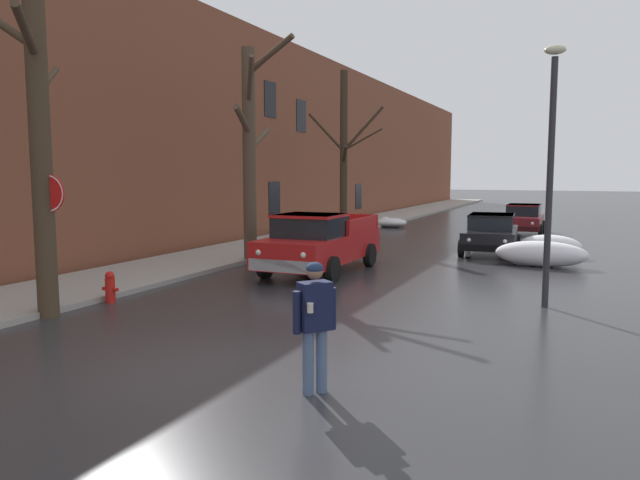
{
  "coord_description": "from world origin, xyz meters",
  "views": [
    {
      "loc": [
        5.24,
        -7.28,
        2.91
      ],
      "look_at": [
        -0.67,
        6.16,
        1.28
      ],
      "focal_mm": 33.89,
      "sensor_mm": 36.0,
      "label": 1
    }
  ],
  "objects_px": {
    "stop_sign_at_corner": "(49,207)",
    "street_lamp_post": "(551,162)",
    "bare_tree_mid_block": "(344,151)",
    "pedestrian_with_coffee": "(315,317)",
    "sedan_black_parked_kerbside_close": "(491,233)",
    "sedan_maroon_parked_kerbside_mid": "(523,218)",
    "bare_tree_at_the_corner": "(38,135)",
    "pickup_truck_red_approaching_near_lane": "(319,243)",
    "fire_hydrant": "(110,287)",
    "bare_tree_second_along_sidewalk": "(251,147)"
  },
  "relations": [
    {
      "from": "bare_tree_mid_block",
      "to": "pedestrian_with_coffee",
      "type": "bearing_deg",
      "value": -69.69
    },
    {
      "from": "sedan_maroon_parked_kerbside_mid",
      "to": "stop_sign_at_corner",
      "type": "xyz_separation_m",
      "value": [
        -7.08,
        -21.44,
        1.49
      ]
    },
    {
      "from": "sedan_black_parked_kerbside_close",
      "to": "fire_hydrant",
      "type": "xyz_separation_m",
      "value": [
        -6.65,
        -12.14,
        -0.4
      ]
    },
    {
      "from": "sedan_maroon_parked_kerbside_mid",
      "to": "bare_tree_at_the_corner",
      "type": "bearing_deg",
      "value": -108.69
    },
    {
      "from": "sedan_maroon_parked_kerbside_mid",
      "to": "pedestrian_with_coffee",
      "type": "xyz_separation_m",
      "value": [
        -0.51,
        -23.16,
        0.28
      ]
    },
    {
      "from": "pickup_truck_red_approaching_near_lane",
      "to": "fire_hydrant",
      "type": "distance_m",
      "value": 6.29
    },
    {
      "from": "bare_tree_at_the_corner",
      "to": "sedan_black_parked_kerbside_close",
      "type": "distance_m",
      "value": 15.61
    },
    {
      "from": "sedan_black_parked_kerbside_close",
      "to": "stop_sign_at_corner",
      "type": "relative_size",
      "value": 1.48
    },
    {
      "from": "bare_tree_at_the_corner",
      "to": "bare_tree_mid_block",
      "type": "height_order",
      "value": "bare_tree_mid_block"
    },
    {
      "from": "bare_tree_mid_block",
      "to": "sedan_maroon_parked_kerbside_mid",
      "type": "height_order",
      "value": "bare_tree_mid_block"
    },
    {
      "from": "bare_tree_at_the_corner",
      "to": "stop_sign_at_corner",
      "type": "bearing_deg",
      "value": 5.67
    },
    {
      "from": "bare_tree_at_the_corner",
      "to": "stop_sign_at_corner",
      "type": "distance_m",
      "value": 1.41
    },
    {
      "from": "bare_tree_mid_block",
      "to": "pickup_truck_red_approaching_near_lane",
      "type": "distance_m",
      "value": 9.94
    },
    {
      "from": "bare_tree_second_along_sidewalk",
      "to": "sedan_maroon_parked_kerbside_mid",
      "type": "distance_m",
      "value": 15.43
    },
    {
      "from": "pedestrian_with_coffee",
      "to": "street_lamp_post",
      "type": "relative_size",
      "value": 0.32
    },
    {
      "from": "bare_tree_second_along_sidewalk",
      "to": "bare_tree_mid_block",
      "type": "height_order",
      "value": "bare_tree_mid_block"
    },
    {
      "from": "pickup_truck_red_approaching_near_lane",
      "to": "stop_sign_at_corner",
      "type": "xyz_separation_m",
      "value": [
        -2.66,
        -7.25,
        1.36
      ]
    },
    {
      "from": "pickup_truck_red_approaching_near_lane",
      "to": "sedan_black_parked_kerbside_close",
      "type": "xyz_separation_m",
      "value": [
        4.0,
        6.46,
        -0.13
      ]
    },
    {
      "from": "bare_tree_mid_block",
      "to": "pickup_truck_red_approaching_near_lane",
      "type": "relative_size",
      "value": 1.38
    },
    {
      "from": "pickup_truck_red_approaching_near_lane",
      "to": "fire_hydrant",
      "type": "bearing_deg",
      "value": -114.98
    },
    {
      "from": "bare_tree_mid_block",
      "to": "sedan_black_parked_kerbside_close",
      "type": "xyz_separation_m",
      "value": [
        6.77,
        -2.61,
        -3.11
      ]
    },
    {
      "from": "pickup_truck_red_approaching_near_lane",
      "to": "sedan_maroon_parked_kerbside_mid",
      "type": "height_order",
      "value": "pickup_truck_red_approaching_near_lane"
    },
    {
      "from": "bare_tree_at_the_corner",
      "to": "pickup_truck_red_approaching_near_lane",
      "type": "distance_m",
      "value": 8.28
    },
    {
      "from": "bare_tree_mid_block",
      "to": "pedestrian_with_coffee",
      "type": "distance_m",
      "value": 19.46
    },
    {
      "from": "bare_tree_at_the_corner",
      "to": "street_lamp_post",
      "type": "relative_size",
      "value": 1.23
    },
    {
      "from": "bare_tree_second_along_sidewalk",
      "to": "sedan_black_parked_kerbside_close",
      "type": "relative_size",
      "value": 1.7
    },
    {
      "from": "bare_tree_at_the_corner",
      "to": "stop_sign_at_corner",
      "type": "xyz_separation_m",
      "value": [
        0.17,
        0.02,
        -1.4
      ]
    },
    {
      "from": "bare_tree_mid_block",
      "to": "stop_sign_at_corner",
      "type": "relative_size",
      "value": 2.55
    },
    {
      "from": "bare_tree_second_along_sidewalk",
      "to": "pedestrian_with_coffee",
      "type": "distance_m",
      "value": 12.18
    },
    {
      "from": "street_lamp_post",
      "to": "pickup_truck_red_approaching_near_lane",
      "type": "bearing_deg",
      "value": 160.76
    },
    {
      "from": "pedestrian_with_coffee",
      "to": "pickup_truck_red_approaching_near_lane",
      "type": "bearing_deg",
      "value": 113.52
    },
    {
      "from": "sedan_black_parked_kerbside_close",
      "to": "sedan_maroon_parked_kerbside_mid",
      "type": "distance_m",
      "value": 7.73
    },
    {
      "from": "bare_tree_at_the_corner",
      "to": "fire_hydrant",
      "type": "xyz_separation_m",
      "value": [
        0.19,
        1.59,
        -3.29
      ]
    },
    {
      "from": "stop_sign_at_corner",
      "to": "bare_tree_mid_block",
      "type": "bearing_deg",
      "value": 90.39
    },
    {
      "from": "bare_tree_mid_block",
      "to": "pickup_truck_red_approaching_near_lane",
      "type": "height_order",
      "value": "bare_tree_mid_block"
    },
    {
      "from": "bare_tree_mid_block",
      "to": "stop_sign_at_corner",
      "type": "bearing_deg",
      "value": -89.61
    },
    {
      "from": "pickup_truck_red_approaching_near_lane",
      "to": "sedan_black_parked_kerbside_close",
      "type": "height_order",
      "value": "pickup_truck_red_approaching_near_lane"
    },
    {
      "from": "bare_tree_at_the_corner",
      "to": "bare_tree_second_along_sidewalk",
      "type": "relative_size",
      "value": 0.94
    },
    {
      "from": "sedan_black_parked_kerbside_close",
      "to": "street_lamp_post",
      "type": "xyz_separation_m",
      "value": [
        2.38,
        -8.69,
        2.38
      ]
    },
    {
      "from": "sedan_black_parked_kerbside_close",
      "to": "pedestrian_with_coffee",
      "type": "height_order",
      "value": "pedestrian_with_coffee"
    },
    {
      "from": "sedan_black_parked_kerbside_close",
      "to": "fire_hydrant",
      "type": "relative_size",
      "value": 6.05
    },
    {
      "from": "bare_tree_mid_block",
      "to": "bare_tree_second_along_sidewalk",
      "type": "bearing_deg",
      "value": -89.82
    },
    {
      "from": "fire_hydrant",
      "to": "street_lamp_post",
      "type": "relative_size",
      "value": 0.13
    },
    {
      "from": "bare_tree_second_along_sidewalk",
      "to": "street_lamp_post",
      "type": "relative_size",
      "value": 1.31
    },
    {
      "from": "bare_tree_at_the_corner",
      "to": "bare_tree_second_along_sidewalk",
      "type": "height_order",
      "value": "bare_tree_second_along_sidewalk"
    },
    {
      "from": "sedan_black_parked_kerbside_close",
      "to": "bare_tree_at_the_corner",
      "type": "bearing_deg",
      "value": -116.46
    },
    {
      "from": "bare_tree_at_the_corner",
      "to": "pickup_truck_red_approaching_near_lane",
      "type": "height_order",
      "value": "bare_tree_at_the_corner"
    },
    {
      "from": "sedan_black_parked_kerbside_close",
      "to": "sedan_maroon_parked_kerbside_mid",
      "type": "bearing_deg",
      "value": 86.89
    },
    {
      "from": "stop_sign_at_corner",
      "to": "street_lamp_post",
      "type": "xyz_separation_m",
      "value": [
        9.04,
        5.03,
        0.89
      ]
    },
    {
      "from": "bare_tree_at_the_corner",
      "to": "pedestrian_with_coffee",
      "type": "relative_size",
      "value": 3.9
    }
  ]
}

